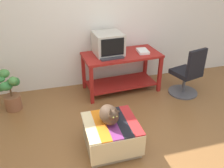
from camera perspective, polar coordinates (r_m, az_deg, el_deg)
ground_plane at (r=3.17m, az=3.76°, el=-16.03°), size 14.00×14.00×0.00m
back_wall at (r=4.35m, az=-4.85°, el=16.04°), size 8.00×0.10×2.60m
desk at (r=4.28m, az=2.24°, el=4.42°), size 1.39×0.74×0.71m
tv_monitor at (r=4.15m, az=-0.95°, el=9.65°), size 0.51×0.51×0.37m
keyboard at (r=3.99m, az=-0.05°, el=6.29°), size 0.41×0.18×0.02m
book at (r=4.30m, az=7.38°, el=7.83°), size 0.20×0.29×0.04m
ottoman_with_blanket at (r=3.11m, az=-0.19°, el=-12.11°), size 0.66×0.66×0.38m
cat at (r=2.91m, az=-0.60°, el=-7.36°), size 0.32×0.36×0.29m
potted_plant at (r=4.09m, az=-23.17°, el=-1.54°), size 0.37×0.39×0.66m
office_chair at (r=4.36m, az=17.72°, el=2.06°), size 0.52×0.52×0.89m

